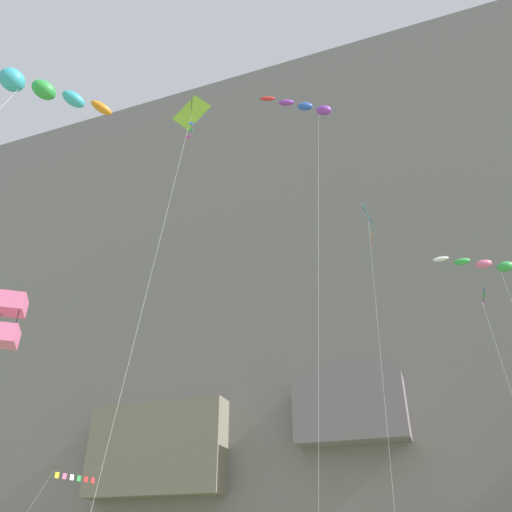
# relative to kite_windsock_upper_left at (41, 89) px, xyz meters

# --- Properties ---
(cliff_face) EXTENTS (180.00, 24.35, 71.61)m
(cliff_face) POSITION_rel_kite_windsock_upper_left_xyz_m (3.89, 54.13, 18.06)
(cliff_face) COLOR slate
(cliff_face) RESTS_ON ground
(kite_windsock_upper_left) EXTENTS (3.18, 7.79, 18.37)m
(kite_windsock_upper_left) POSITION_rel_kite_windsock_upper_left_xyz_m (0.00, 0.00, 0.00)
(kite_windsock_upper_left) COLOR #38B2D1
(kite_windsock_upper_left) RESTS_ON ground
(kite_windsock_far_right) EXTENTS (5.62, 5.37, 34.28)m
(kite_windsock_far_right) POSITION_rel_kite_windsock_upper_left_xyz_m (6.55, 19.08, 15.81)
(kite_windsock_far_right) COLOR purple
(kite_windsock_far_right) RESTS_ON ground
(kite_diamond_high_right) EXTENTS (3.51, 1.33, 23.87)m
(kite_diamond_high_right) POSITION_rel_kite_windsock_upper_left_xyz_m (2.51, 7.41, 4.60)
(kite_diamond_high_right) COLOR #8CCC33
(kite_diamond_high_right) RESTS_ON ground
(kite_banner_low_right) EXTENTS (3.24, 7.88, 8.17)m
(kite_banner_low_right) POSITION_rel_kite_windsock_upper_left_xyz_m (-18.91, 30.19, -9.97)
(kite_banner_low_right) COLOR black
(kite_banner_low_right) RESTS_ON ground
(kite_diamond_high_left) EXTENTS (0.75, 7.12, 26.89)m
(kite_diamond_high_left) POSITION_rel_kite_windsock_upper_left_xyz_m (9.74, 24.65, 7.51)
(kite_diamond_high_left) COLOR #38B2D1
(kite_diamond_high_left) RESTS_ON ground
(kite_windsock_mid_center) EXTENTS (5.24, 2.47, 19.39)m
(kite_windsock_mid_center) POSITION_rel_kite_windsock_upper_left_xyz_m (17.10, 22.75, 1.02)
(kite_windsock_mid_center) COLOR green
(kite_windsock_mid_center) RESTS_ON ground
(kite_box_far_left) EXTENTS (2.79, 6.31, 11.13)m
(kite_box_far_left) POSITION_rel_kite_windsock_upper_left_xyz_m (-3.21, 4.30, -7.55)
(kite_box_far_left) COLOR pink
(kite_box_far_left) RESTS_ON ground
(kite_banner_upper_mid) EXTENTS (0.45, 5.95, 19.11)m
(kite_banner_upper_mid) POSITION_rel_kite_windsock_upper_left_xyz_m (17.23, 28.44, -0.36)
(kite_banner_upper_mid) COLOR black
(kite_banner_upper_mid) RESTS_ON ground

